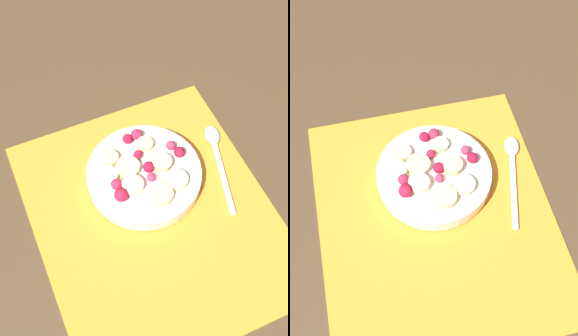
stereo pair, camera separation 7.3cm
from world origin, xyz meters
TOP-DOWN VIEW (x-y plane):
  - ground_plane at (0.00, 0.00)m, footprint 3.00×3.00m
  - placemat at (0.00, 0.00)m, footprint 0.43×0.36m
  - fruit_bowl at (0.06, -0.01)m, footprint 0.18×0.18m
  - spoon at (0.06, -0.14)m, footprint 0.17×0.06m

SIDE VIEW (x-z plane):
  - ground_plane at x=0.00m, z-range 0.00..0.00m
  - placemat at x=0.00m, z-range 0.00..0.01m
  - spoon at x=0.06m, z-range 0.01..0.01m
  - fruit_bowl at x=0.06m, z-range 0.00..0.05m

